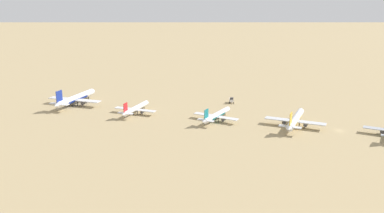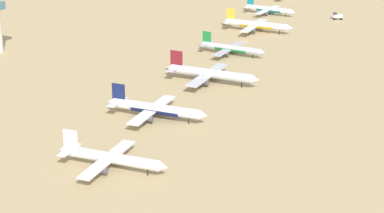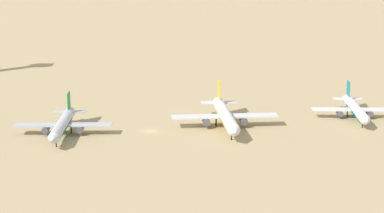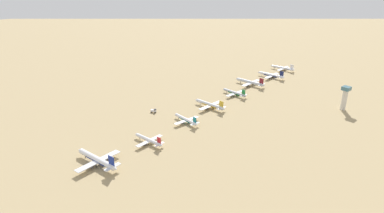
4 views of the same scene
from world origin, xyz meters
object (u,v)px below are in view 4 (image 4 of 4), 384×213
at_px(parked_jet_6, 149,140).
at_px(parked_jet_7, 97,160).
at_px(parked_jet_3, 234,93).
at_px(parked_jet_1, 271,75).
at_px(parked_jet_0, 282,68).
at_px(control_tower, 345,97).
at_px(parked_jet_5, 186,120).
at_px(parked_jet_4, 210,105).
at_px(service_truck, 154,111).
at_px(parked_jet_2, 250,82).

distance_m(parked_jet_6, parked_jet_7, 44.46).
xyz_separation_m(parked_jet_3, parked_jet_7, (-31.93, 177.32, 0.92)).
height_order(parked_jet_1, parked_jet_7, parked_jet_7).
bearing_deg(parked_jet_7, parked_jet_6, -86.95).
height_order(parked_jet_0, control_tower, control_tower).
relative_size(parked_jet_5, parked_jet_7, 0.75).
distance_m(parked_jet_4, service_truck, 55.67).
bearing_deg(service_truck, parked_jet_1, -91.67).
relative_size(service_truck, control_tower, 0.24).
bearing_deg(control_tower, parked_jet_2, 4.44).
bearing_deg(parked_jet_7, parked_jet_4, -79.87).
height_order(parked_jet_1, parked_jet_6, parked_jet_1).
relative_size(parked_jet_1, parked_jet_7, 0.90).
bearing_deg(control_tower, service_truck, 50.95).
height_order(parked_jet_7, control_tower, control_tower).
xyz_separation_m(parked_jet_7, control_tower, (-65.41, -226.73, 9.32)).
bearing_deg(parked_jet_5, parked_jet_3, -77.37).
distance_m(parked_jet_3, parked_jet_5, 88.20).
xyz_separation_m(parked_jet_0, parked_jet_6, (-54.32, 259.90, -0.47)).
xyz_separation_m(parked_jet_5, control_tower, (-78.05, -135.48, 10.37)).
bearing_deg(parked_jet_3, service_truck, 78.53).
bearing_deg(control_tower, parked_jet_7, 73.91).
bearing_deg(parked_jet_6, parked_jet_2, -76.72).
height_order(parked_jet_5, parked_jet_7, parked_jet_7).
distance_m(parked_jet_0, parked_jet_3, 129.35).
bearing_deg(parked_jet_5, parked_jet_0, -78.32).
height_order(parked_jet_2, parked_jet_4, parked_jet_2).
height_order(parked_jet_1, parked_jet_2, parked_jet_2).
relative_size(parked_jet_1, parked_jet_5, 1.20).
height_order(parked_jet_2, service_truck, parked_jet_2).
height_order(parked_jet_3, parked_jet_4, parked_jet_4).
height_order(parked_jet_0, parked_jet_7, parked_jet_7).
height_order(parked_jet_0, parked_jet_4, parked_jet_4).
bearing_deg(parked_jet_6, service_truck, -38.57).
bearing_deg(parked_jet_3, parked_jet_7, 100.21).
xyz_separation_m(parked_jet_5, parked_jet_6, (-10.28, 46.87, -0.03)).
bearing_deg(parked_jet_0, parked_jet_5, 101.68).
xyz_separation_m(parked_jet_4, parked_jet_7, (-23.50, 131.55, 0.44)).
distance_m(parked_jet_6, control_tower, 194.81).
bearing_deg(service_truck, parked_jet_3, -101.47).
distance_m(parked_jet_5, parked_jet_7, 92.13).
xyz_separation_m(service_truck, control_tower, (-116.44, -143.53, 11.39)).
distance_m(parked_jet_4, parked_jet_7, 133.63).
distance_m(parked_jet_3, control_tower, 109.64).
xyz_separation_m(parked_jet_1, parked_jet_3, (-13.86, 85.69, -0.49)).
relative_size(parked_jet_3, parked_jet_6, 1.07).
distance_m(parked_jet_1, parked_jet_5, 174.93).
xyz_separation_m(parked_jet_7, service_truck, (51.03, -83.20, -2.07)).
height_order(parked_jet_5, service_truck, parked_jet_5).
relative_size(parked_jet_5, control_tower, 1.36).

